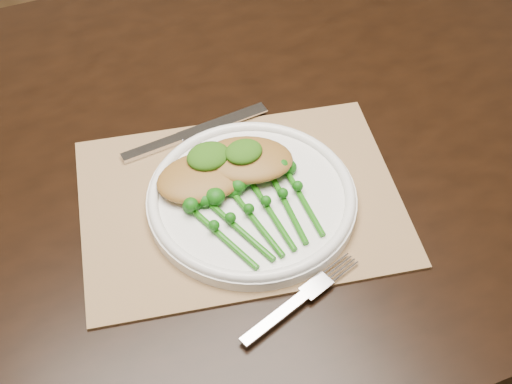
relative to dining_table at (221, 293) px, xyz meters
name	(u,v)px	position (x,y,z in m)	size (l,w,h in m)	color
dining_table	(221,293)	(0.00, 0.00, 0.00)	(1.68, 1.05, 0.75)	black
placemat	(240,201)	(-0.01, -0.11, 0.37)	(0.41, 0.30, 0.00)	#93714A
dinner_plate	(252,198)	(0.00, -0.12, 0.39)	(0.27, 0.27, 0.02)	white
knife	(182,137)	(-0.03, 0.03, 0.38)	(0.22, 0.02, 0.01)	silver
fork	(308,293)	(0.00, -0.28, 0.38)	(0.18, 0.06, 0.01)	silver
chicken_fillet_left	(204,176)	(-0.04, -0.07, 0.41)	(0.13, 0.09, 0.03)	olive
chicken_fillet_right	(247,160)	(0.02, -0.08, 0.41)	(0.12, 0.08, 0.02)	olive
pesto_dollop_left	(208,156)	(-0.03, -0.06, 0.42)	(0.06, 0.05, 0.02)	#194309
pesto_dollop_right	(244,152)	(0.01, -0.07, 0.43)	(0.05, 0.04, 0.02)	#194309
broccolini_bundle	(264,219)	(0.00, -0.16, 0.40)	(0.15, 0.16, 0.04)	#165B0C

